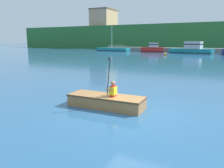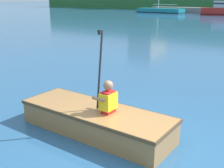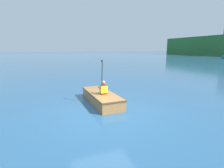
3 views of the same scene
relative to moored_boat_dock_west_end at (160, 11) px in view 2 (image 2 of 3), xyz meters
name	(u,v)px [view 2 (image 2 of 3)]	position (x,y,z in m)	size (l,w,h in m)	color
ground_plane	(148,160)	(20.04, -38.77, -0.36)	(300.00, 300.00, 0.00)	#28567F
moored_boat_dock_west_end	(160,11)	(0.00, 0.00, 0.00)	(7.71, 2.72, 5.70)	#197A84
moored_boat_dock_east_inner	(219,10)	(9.47, -0.68, 0.38)	(4.81, 2.45, 1.97)	red
rowboat_foreground	(94,118)	(18.74, -38.52, -0.10)	(3.03, 1.06, 0.45)	#A3703D
person_paddler	(108,98)	(19.06, -38.51, 0.37)	(0.37, 0.36, 1.43)	red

